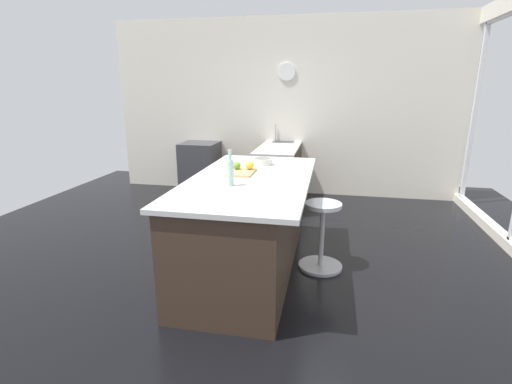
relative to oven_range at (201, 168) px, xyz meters
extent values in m
plane|color=black|center=(2.46, 1.34, -0.43)|extent=(7.46, 7.46, 0.00)
cube|color=silver|center=(-0.13, 4.21, 0.94)|extent=(0.05, 0.06, 2.51)
cube|color=silver|center=(-0.35, 1.34, 0.99)|extent=(0.12, 5.74, 2.85)
cylinder|color=white|center=(-0.28, 1.42, 1.57)|extent=(0.03, 0.28, 0.28)
cube|color=#38281E|center=(0.00, 1.40, 0.00)|extent=(2.10, 0.60, 0.86)
cube|color=silver|center=(0.00, 1.40, 0.45)|extent=(2.10, 0.60, 0.03)
cube|color=#38383D|center=(-0.26, 1.40, 0.40)|extent=(0.44, 0.36, 0.12)
cylinder|color=#B7B7BC|center=(-0.26, 1.25, 0.60)|extent=(0.02, 0.02, 0.28)
cube|color=#38383D|center=(0.00, 0.00, 0.00)|extent=(0.60, 0.60, 0.86)
cube|color=black|center=(0.00, 0.30, -0.04)|extent=(0.44, 0.01, 0.32)
cube|color=#38281E|center=(2.62, 1.40, 0.03)|extent=(2.14, 0.91, 0.91)
cube|color=silver|center=(2.62, 1.45, 0.50)|extent=(2.20, 1.11, 0.04)
cylinder|color=#B7B7BC|center=(2.46, 2.14, -0.42)|extent=(0.44, 0.44, 0.03)
cylinder|color=#B7B7BC|center=(2.46, 2.14, -0.10)|extent=(0.05, 0.05, 0.63)
cylinder|color=silver|center=(2.46, 2.14, 0.24)|extent=(0.36, 0.36, 0.04)
cube|color=tan|center=(2.48, 1.33, 0.53)|extent=(0.36, 0.24, 0.02)
sphere|color=gold|center=(2.37, 1.38, 0.58)|extent=(0.08, 0.08, 0.08)
sphere|color=#609E2D|center=(2.40, 1.26, 0.58)|extent=(0.08, 0.08, 0.08)
cylinder|color=silver|center=(2.97, 1.34, 0.63)|extent=(0.06, 0.06, 0.22)
cylinder|color=silver|center=(2.97, 1.34, 0.78)|extent=(0.03, 0.03, 0.08)
cylinder|color=#B7B7BC|center=(2.97, 1.34, 0.83)|extent=(0.03, 0.03, 0.02)
cylinder|color=silver|center=(2.02, 1.45, 0.56)|extent=(0.22, 0.22, 0.07)
cylinder|color=slate|center=(2.02, 1.45, 0.57)|extent=(0.18, 0.18, 0.04)
camera|label=1|loc=(5.99, 2.18, 1.35)|focal=26.34mm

